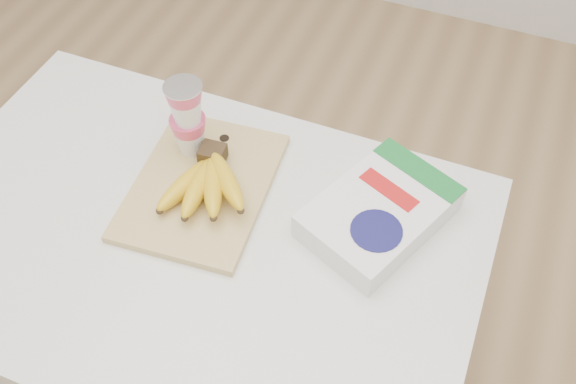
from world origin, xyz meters
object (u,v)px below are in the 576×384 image
object	(u,v)px
bananas	(206,182)
yogurt_stack	(187,117)
table	(209,333)
cereal_box	(379,212)
cutting_board	(202,186)

from	to	relation	value
bananas	yogurt_stack	distance (m)	0.13
table	yogurt_stack	bearing A→B (deg)	114.47
bananas	cereal_box	size ratio (longest dim) A/B	0.59
cutting_board	table	bearing A→B (deg)	-82.08
cutting_board	yogurt_stack	xyz separation A→B (m)	(-0.06, 0.07, 0.10)
yogurt_stack	cereal_box	size ratio (longest dim) A/B	0.53
cereal_box	cutting_board	bearing A→B (deg)	-148.50
table	cereal_box	size ratio (longest dim) A/B	3.31
cutting_board	bananas	world-z (taller)	bananas
table	cutting_board	bearing A→B (deg)	102.95
cereal_box	bananas	bearing A→B (deg)	-145.91
bananas	cereal_box	distance (m)	0.33
cutting_board	cereal_box	world-z (taller)	cereal_box
cutting_board	bananas	xyz separation A→B (m)	(0.02, -0.01, 0.04)
table	cereal_box	bearing A→B (deg)	26.19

